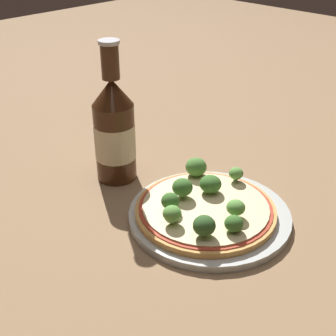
{
  "coord_description": "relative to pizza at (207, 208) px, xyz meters",
  "views": [
    {
      "loc": [
        -0.46,
        -0.38,
        0.43
      ],
      "look_at": [
        -0.0,
        0.07,
        0.06
      ],
      "focal_mm": 50.0,
      "sensor_mm": 36.0,
      "label": 1
    }
  ],
  "objects": [
    {
      "name": "broccoli_floret_3",
      "position": [
        -0.06,
        -0.05,
        0.02
      ],
      "size": [
        0.03,
        0.03,
        0.03
      ],
      "color": "#7A9E5B",
      "rests_on": "pizza"
    },
    {
      "name": "broccoli_floret_7",
      "position": [
        0.05,
        0.07,
        0.02
      ],
      "size": [
        0.04,
        0.04,
        0.03
      ],
      "color": "#7A9E5B",
      "rests_on": "pizza"
    },
    {
      "name": "ground_plane",
      "position": [
        -0.0,
        0.01,
        -0.02
      ],
      "size": [
        3.0,
        3.0,
        0.0
      ],
      "primitive_type": "plane",
      "color": "#846647"
    },
    {
      "name": "beer_bottle",
      "position": [
        -0.02,
        0.2,
        0.07
      ],
      "size": [
        0.07,
        0.07,
        0.24
      ],
      "color": "#381E0F",
      "rests_on": "ground_plane"
    },
    {
      "name": "broccoli_floret_0",
      "position": [
        -0.01,
        0.04,
        0.02
      ],
      "size": [
        0.03,
        0.03,
        0.03
      ],
      "color": "#7A9E5B",
      "rests_on": "pizza"
    },
    {
      "name": "broccoli_floret_4",
      "position": [
        0.03,
        0.02,
        0.02
      ],
      "size": [
        0.03,
        0.03,
        0.03
      ],
      "color": "#7A9E5B",
      "rests_on": "pizza"
    },
    {
      "name": "broccoli_floret_6",
      "position": [
        -0.03,
        -0.07,
        0.02
      ],
      "size": [
        0.03,
        0.03,
        0.02
      ],
      "color": "#7A9E5B",
      "rests_on": "pizza"
    },
    {
      "name": "broccoli_floret_5",
      "position": [
        -0.07,
        0.0,
        0.02
      ],
      "size": [
        0.03,
        0.03,
        0.03
      ],
      "color": "#7A9E5B",
      "rests_on": "pizza"
    },
    {
      "name": "plate",
      "position": [
        0.0,
        -0.0,
        -0.01
      ],
      "size": [
        0.25,
        0.25,
        0.01
      ],
      "color": "#B2B7B2",
      "rests_on": "ground_plane"
    },
    {
      "name": "broccoli_floret_8",
      "position": [
        0.08,
        0.01,
        0.02
      ],
      "size": [
        0.02,
        0.02,
        0.02
      ],
      "color": "#7A9E5B",
      "rests_on": "pizza"
    },
    {
      "name": "broccoli_floret_2",
      "position": [
        0.0,
        -0.05,
        0.02
      ],
      "size": [
        0.03,
        0.03,
        0.03
      ],
      "color": "#7A9E5B",
      "rests_on": "pizza"
    },
    {
      "name": "broccoli_floret_1",
      "position": [
        -0.05,
        0.03,
        0.02
      ],
      "size": [
        0.03,
        0.03,
        0.03
      ],
      "color": "#7A9E5B",
      "rests_on": "pizza"
    },
    {
      "name": "pizza",
      "position": [
        0.0,
        0.0,
        0.0
      ],
      "size": [
        0.22,
        0.22,
        0.01
      ],
      "color": "tan",
      "rests_on": "plate"
    }
  ]
}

